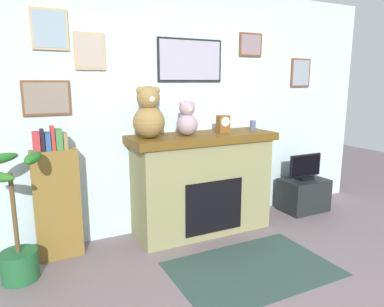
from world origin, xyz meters
name	(u,v)px	position (x,y,z in m)	size (l,w,h in m)	color
back_wall	(177,110)	(0.00, 2.00, 1.31)	(5.20, 0.15, 2.60)	silver
fireplace	(202,183)	(0.14, 1.67, 0.54)	(1.57, 0.59, 1.08)	olive
bookshelf	(57,199)	(-1.33, 1.74, 0.56)	(0.40, 0.16, 1.23)	brown
potted_plant	(17,237)	(-1.68, 1.46, 0.38)	(0.55, 0.52, 1.07)	#1E592D
tv_stand	(303,195)	(1.59, 1.64, 0.20)	(0.57, 0.40, 0.41)	black
television	(305,168)	(1.59, 1.64, 0.56)	(0.47, 0.14, 0.32)	black
area_rug	(252,269)	(0.14, 0.73, 0.00)	(1.41, 0.94, 0.01)	#2C443D
candle_jar	(253,125)	(0.77, 1.66, 1.13)	(0.07, 0.07, 0.11)	#4C517A
mantel_clock	(223,124)	(0.38, 1.65, 1.17)	(0.13, 0.09, 0.19)	brown
teddy_bear_tan	(149,115)	(-0.46, 1.66, 1.30)	(0.31, 0.31, 0.50)	olive
teddy_bear_brown	(187,120)	(-0.05, 1.66, 1.24)	(0.22, 0.22, 0.35)	#A08892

